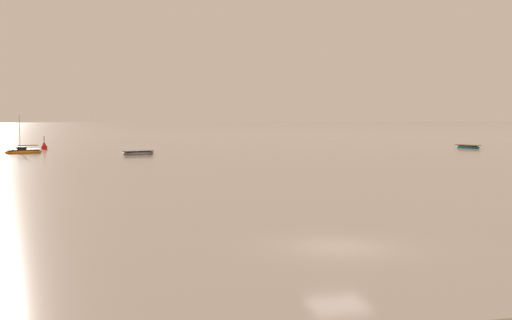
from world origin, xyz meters
TOP-DOWN VIEW (x-y plane):
  - ground_plane at (0.00, 0.00)m, footprint 800.00×800.00m
  - rowboat_moored_0 at (49.27, 67.09)m, footprint 2.89×4.79m
  - rowboat_moored_1 at (-4.01, 63.81)m, footprint 4.62×2.47m
  - sailboat_moored_2 at (-19.60, 70.29)m, footprint 5.31×2.99m
  - channel_buoy at (-17.53, 80.39)m, footprint 0.90×0.90m

SIDE VIEW (x-z plane):
  - ground_plane at x=0.00m, z-range 0.00..0.00m
  - rowboat_moored_1 at x=-4.01m, z-range -0.16..0.53m
  - rowboat_moored_0 at x=49.27m, z-range -0.16..0.55m
  - sailboat_moored_2 at x=-19.60m, z-range -2.60..3.09m
  - channel_buoy at x=-17.53m, z-range -0.69..1.61m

